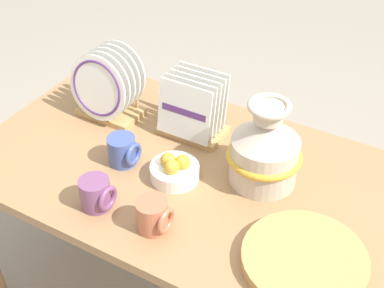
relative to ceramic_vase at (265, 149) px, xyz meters
name	(u,v)px	position (x,y,z in m)	size (l,w,h in m)	color
display_table	(192,187)	(-0.21, -0.07, -0.20)	(1.47, 0.83, 0.69)	#9E754C
ceramic_vase	(265,149)	(0.00, 0.00, 0.00)	(0.24, 0.24, 0.29)	beige
dish_rack_round_plates	(107,89)	(-0.64, 0.05, -0.01)	(0.24, 0.17, 0.26)	tan
dish_rack_square_plates	(193,112)	(-0.31, 0.11, -0.04)	(0.23, 0.16, 0.22)	tan
wicker_charger_stack	(304,260)	(0.24, -0.26, -0.10)	(0.34, 0.34, 0.04)	tan
mug_cobalt_glaze	(123,151)	(-0.43, -0.15, -0.07)	(0.10, 0.09, 0.10)	#42569E
mug_plum_glaze	(97,194)	(-0.38, -0.36, -0.07)	(0.10, 0.09, 0.10)	#7A4770
mug_terracotta_glaze	(154,216)	(-0.18, -0.35, -0.07)	(0.10, 0.09, 0.10)	#B76647
fruit_bowl	(175,170)	(-0.24, -0.13, -0.09)	(0.16, 0.16, 0.09)	white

